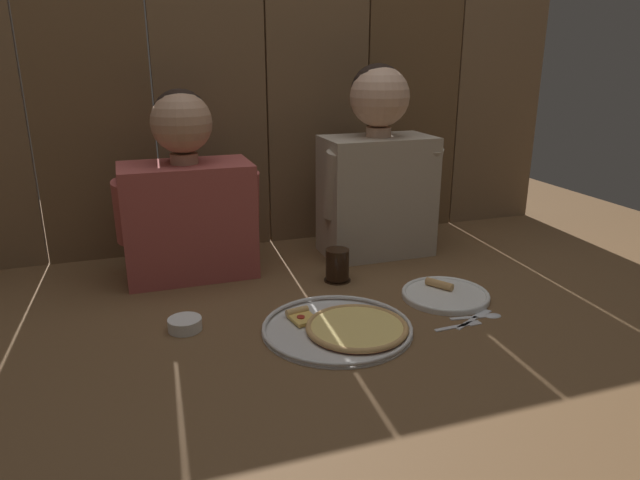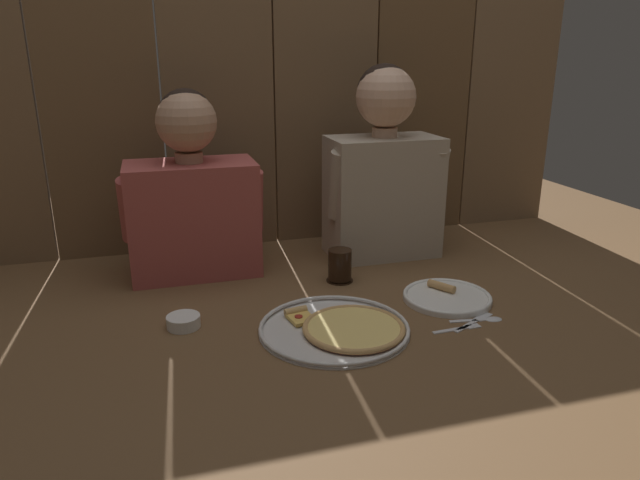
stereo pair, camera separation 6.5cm
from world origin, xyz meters
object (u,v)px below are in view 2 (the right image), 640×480
dinner_plate (447,297)px  diner_left (192,195)px  pizza_tray (341,328)px  diner_right (383,168)px  drinking_glass (340,266)px  dipping_bowl (183,321)px

dinner_plate → diner_left: bearing=147.3°
pizza_tray → diner_right: diner_right is taller
pizza_tray → drinking_glass: bearing=72.4°
dinner_plate → diner_left: size_ratio=0.44×
pizza_tray → dipping_bowl: size_ratio=4.47×
pizza_tray → dipping_bowl: 0.39m
dipping_bowl → diner_left: (0.06, 0.38, 0.23)m
diner_left → diner_right: (0.61, 0.00, 0.05)m
dinner_plate → drinking_glass: 0.32m
dinner_plate → diner_right: 0.50m
dinner_plate → drinking_glass: drinking_glass is taller
drinking_glass → diner_right: diner_right is taller
pizza_tray → diner_right: (0.31, 0.51, 0.28)m
dinner_plate → pizza_tray: bearing=-163.9°
dipping_bowl → dinner_plate: bearing=-2.8°
pizza_tray → drinking_glass: size_ratio=3.78×
drinking_glass → diner_left: (-0.40, 0.20, 0.20)m
dipping_bowl → pizza_tray: bearing=-19.8°
dipping_bowl → diner_right: bearing=29.2°
diner_left → diner_right: size_ratio=0.90×
dipping_bowl → diner_left: diner_left is taller
dinner_plate → drinking_glass: (-0.24, 0.21, 0.04)m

